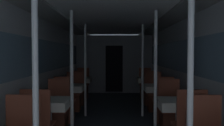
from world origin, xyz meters
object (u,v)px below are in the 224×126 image
at_px(support_pole_left_2, 85,70).
at_px(support_pole_right_1, 155,78).
at_px(chair_right_near_3, 150,94).
at_px(support_pole_right_0, 190,98).
at_px(dining_table_right_1, 178,106).
at_px(dining_table_right_3, 148,81).
at_px(chair_left_far_2, 74,99).
at_px(support_pole_right_2, 143,70).
at_px(dining_table_right_2, 158,89).
at_px(chair_right_far_2, 154,99).
at_px(support_pole_left_0, 36,98).
at_px(chair_left_far_3, 83,89).
at_px(dining_table_left_1, 49,105).
at_px(dining_table_left_3, 80,81).
at_px(chair_right_far_1, 170,117).
at_px(chair_left_far_1, 57,117).
at_px(dining_table_left_2, 70,89).
at_px(chair_left_near_3, 78,94).
at_px(support_pole_left_1, 72,78).
at_px(chair_right_far_3, 146,89).
at_px(chair_left_near_2, 65,108).
at_px(chair_right_near_2, 163,108).

relative_size(support_pole_left_2, support_pole_right_1, 1.00).
bearing_deg(chair_right_near_3, support_pole_right_0, -94.26).
relative_size(dining_table_right_1, support_pole_right_1, 0.34).
bearing_deg(dining_table_right_3, support_pole_right_0, -93.83).
xyz_separation_m(chair_left_far_2, support_pole_right_2, (1.71, -0.55, 0.77)).
distance_m(support_pole_right_0, dining_table_right_2, 3.72).
relative_size(chair_left_far_2, chair_right_far_2, 1.00).
distance_m(support_pole_left_0, dining_table_right_2, 4.08).
height_order(support_pole_left_0, support_pole_right_2, same).
bearing_deg(chair_left_far_3, dining_table_left_1, 90.00).
distance_m(chair_left_far_2, support_pole_right_0, 4.62).
bearing_deg(dining_table_left_1, support_pole_right_0, -46.99).
relative_size(chair_left_far_3, dining_table_right_3, 1.36).
xyz_separation_m(support_pole_left_2, dining_table_right_1, (1.71, -1.84, -0.45)).
bearing_deg(support_pole_right_0, support_pole_right_2, 90.00).
relative_size(dining_table_left_3, chair_right_far_1, 0.74).
distance_m(support_pole_right_1, dining_table_right_2, 1.93).
height_order(chair_left_far_1, dining_table_left_2, chair_left_far_1).
height_order(chair_left_far_3, dining_table_right_3, chair_left_far_3).
distance_m(dining_table_left_2, chair_right_far_2, 2.18).
relative_size(chair_left_near_3, support_pole_right_0, 0.46).
height_order(chair_left_far_2, chair_right_far_1, same).
xyz_separation_m(support_pole_left_0, chair_left_far_1, (-0.37, 2.39, -0.77)).
bearing_deg(support_pole_left_1, dining_table_left_2, 101.37).
height_order(chair_right_far_2, chair_right_far_3, same).
xyz_separation_m(chair_left_near_2, dining_table_right_1, (2.08, -1.29, 0.32)).
bearing_deg(chair_right_near_2, chair_left_far_2, 152.18).
distance_m(chair_right_far_1, dining_table_right_2, 1.33).
bearing_deg(chair_left_near_2, chair_right_far_2, 27.82).
bearing_deg(support_pole_right_2, support_pole_right_0, -90.00).
xyz_separation_m(chair_left_far_1, chair_left_near_2, (0.00, 0.74, 0.00)).
bearing_deg(chair_right_near_3, dining_table_right_2, -90.00).
xyz_separation_m(support_pole_left_1, dining_table_right_1, (1.71, 0.00, -0.45)).
xyz_separation_m(support_pole_right_0, chair_right_near_3, (0.37, 4.96, -0.77)).
xyz_separation_m(support_pole_left_2, dining_table_right_3, (1.71, 1.84, -0.45)).
height_order(support_pole_left_0, chair_right_far_3, support_pole_left_0).
distance_m(dining_table_left_2, chair_left_far_2, 0.64).
bearing_deg(chair_left_near_3, chair_right_far_3, 27.82).
relative_size(chair_left_near_2, dining_table_right_2, 1.36).
relative_size(dining_table_left_2, dining_table_right_1, 1.00).
xyz_separation_m(dining_table_left_1, dining_table_right_3, (2.08, 3.67, 0.00)).
distance_m(chair_left_near_3, chair_right_far_3, 2.35).
bearing_deg(support_pole_right_0, dining_table_right_3, 86.17).
bearing_deg(chair_right_near_3, chair_right_far_3, 90.00).
bearing_deg(chair_right_far_2, chair_right_far_1, 90.00).
bearing_deg(dining_table_left_2, chair_left_far_1, -90.00).
bearing_deg(support_pole_left_1, chair_right_far_1, 17.78).
distance_m(dining_table_left_3, chair_right_far_3, 2.18).
height_order(chair_left_far_1, chair_right_far_2, same).
relative_size(dining_table_left_2, chair_left_near_2, 0.74).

